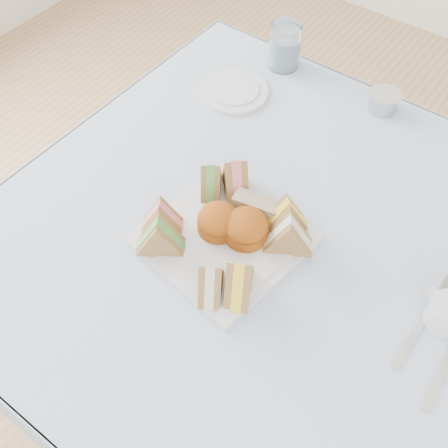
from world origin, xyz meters
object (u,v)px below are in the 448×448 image
Objects in this scene: creamer_jug at (446,313)px; table at (260,329)px; serving_plate at (224,239)px; water_glass at (285,46)px.

table is at bearing -151.70° from creamer_jug.
creamer_jug is at bearing 3.69° from table.
serving_plate is at bearing -143.41° from creamer_jug.
creamer_jug reaches higher than serving_plate.
serving_plate is 4.32× the size of creamer_jug.
serving_plate is at bearing -135.18° from table.
creamer_jug is at bearing 19.49° from serving_plate.
table is 8.20× the size of water_glass.
creamer_jug is (0.60, -0.43, -0.03)m from water_glass.
table is at bearing 52.34° from serving_plate.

